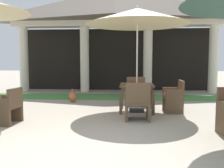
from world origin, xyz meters
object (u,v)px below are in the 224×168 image
object	(u,v)px
patio_umbrella_near_foreground	(137,17)
patio_table_near_foreground	(137,88)
patio_chair_near_foreground_north	(136,92)
patio_chair_near_foreground_east	(174,97)
patio_chair_near_foreground_south	(138,103)
terracotta_urn	(73,97)
patio_chair_mid_left_east	(7,107)

from	to	relation	value
patio_umbrella_near_foreground	patio_table_near_foreground	bearing A→B (deg)	180.00
patio_table_near_foreground	patio_chair_near_foreground_north	world-z (taller)	patio_chair_near_foreground_north
patio_chair_near_foreground_north	patio_chair_near_foreground_east	bearing A→B (deg)	134.98
patio_chair_near_foreground_south	terracotta_urn	xyz separation A→B (m)	(-2.12, 2.42, -0.23)
patio_table_near_foreground	patio_chair_near_foreground_east	size ratio (longest dim) A/B	1.05
patio_umbrella_near_foreground	terracotta_urn	size ratio (longest dim) A/B	6.42
patio_chair_near_foreground_north	patio_chair_mid_left_east	bearing A→B (deg)	41.47
terracotta_urn	patio_chair_mid_left_east	bearing A→B (deg)	-104.96
patio_chair_near_foreground_south	patio_chair_near_foreground_east	bearing A→B (deg)	45.14
patio_umbrella_near_foreground	patio_chair_near_foreground_east	size ratio (longest dim) A/B	3.29
patio_umbrella_near_foreground	patio_chair_near_foreground_south	world-z (taller)	patio_umbrella_near_foreground
patio_table_near_foreground	terracotta_urn	xyz separation A→B (m)	(-2.12, 1.40, -0.47)
patio_table_near_foreground	patio_chair_near_foreground_south	size ratio (longest dim) A/B	1.00
patio_chair_near_foreground_east	patio_umbrella_near_foreground	bearing A→B (deg)	90.00
patio_chair_near_foreground_east	terracotta_urn	bearing A→B (deg)	65.83
patio_chair_near_foreground_south	patio_umbrella_near_foreground	bearing A→B (deg)	90.00
patio_chair_mid_left_east	patio_chair_near_foreground_south	bearing A→B (deg)	-74.65
patio_table_near_foreground	patio_chair_near_foreground_east	distance (m)	1.04
patio_umbrella_near_foreground	patio_chair_mid_left_east	size ratio (longest dim) A/B	3.57
patio_table_near_foreground	patio_chair_near_foreground_east	bearing A→B (deg)	0.08
patio_table_near_foreground	patio_chair_near_foreground_east	xyz separation A→B (m)	(1.01, 0.00, -0.23)
patio_chair_near_foreground_south	terracotta_urn	world-z (taller)	patio_chair_near_foreground_south
patio_table_near_foreground	patio_chair_near_foreground_south	world-z (taller)	patio_chair_near_foreground_south
patio_umbrella_near_foreground	patio_chair_near_foreground_north	size ratio (longest dim) A/B	3.28
patio_umbrella_near_foreground	patio_chair_near_foreground_east	world-z (taller)	patio_umbrella_near_foreground
patio_table_near_foreground	patio_chair_mid_left_east	size ratio (longest dim) A/B	1.14
patio_chair_near_foreground_north	terracotta_urn	distance (m)	2.16
patio_umbrella_near_foreground	patio_chair_near_foreground_north	world-z (taller)	patio_umbrella_near_foreground
patio_chair_near_foreground_east	terracotta_urn	distance (m)	3.44
patio_chair_mid_left_east	patio_table_near_foreground	bearing A→B (deg)	-56.98
patio_umbrella_near_foreground	patio_chair_near_foreground_south	distance (m)	2.39
patio_chair_near_foreground_north	terracotta_urn	bearing A→B (deg)	-10.43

